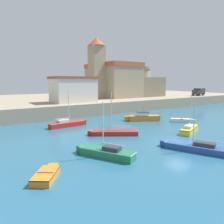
{
  "coord_description": "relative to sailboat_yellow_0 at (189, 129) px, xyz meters",
  "views": [
    {
      "loc": [
        -19.22,
        -15.27,
        6.87
      ],
      "look_at": [
        0.06,
        13.08,
        2.0
      ],
      "focal_mm": 35.0,
      "sensor_mm": 36.0,
      "label": 1
    }
  ],
  "objects": [
    {
      "name": "sailboat_red_8",
      "position": [
        -9.36,
        4.44,
        -0.07
      ],
      "size": [
        5.85,
        4.29,
        5.45
      ],
      "color": "red",
      "rests_on": "ground"
    },
    {
      "name": "sailboat_blue_7",
      "position": [
        -6.3,
        -5.51,
        -0.02
      ],
      "size": [
        3.73,
        6.78,
        4.73
      ],
      "color": "#284C9E",
      "rests_on": "ground"
    },
    {
      "name": "sailboat_green_2",
      "position": [
        -14.56,
        -1.84,
        0.02
      ],
      "size": [
        3.59,
        5.65,
        5.02
      ],
      "color": "#237A4C",
      "rests_on": "ground"
    },
    {
      "name": "fortress",
      "position": [
        18.34,
        31.89,
        5.34
      ],
      "size": [
        11.52,
        11.52,
        8.5
      ],
      "color": "gray",
      "rests_on": "quay_seawall"
    },
    {
      "name": "dinghy_white_6",
      "position": [
        5.41,
        5.41,
        -0.14
      ],
      "size": [
        3.47,
        3.44,
        0.63
      ],
      "color": "white",
      "rests_on": "ground"
    },
    {
      "name": "ground_plane",
      "position": [
        -5.66,
        -2.68,
        -0.44
      ],
      "size": [
        200.0,
        200.0,
        0.0
      ],
      "primitive_type": "plane",
      "color": "#28607F"
    },
    {
      "name": "truck_on_quay",
      "position": [
        34.73,
        22.48,
        3.24
      ],
      "size": [
        4.5,
        2.56,
        2.2
      ],
      "color": "#333338",
      "rests_on": "quay_seawall"
    },
    {
      "name": "quay_seawall",
      "position": [
        -5.66,
        38.96,
        0.79
      ],
      "size": [
        120.0,
        40.0,
        2.47
      ],
      "primitive_type": "cube",
      "color": "gray",
      "rests_on": "ground"
    },
    {
      "name": "dinghy_orange_5",
      "position": [
        -20.47,
        -3.21,
        -0.15
      ],
      "size": [
        2.74,
        3.22,
        0.6
      ],
      "color": "orange",
      "rests_on": "ground"
    },
    {
      "name": "motorboat_orange_1",
      "position": [
        0.89,
        10.22,
        0.13
      ],
      "size": [
        6.0,
        4.11,
        2.42
      ],
      "color": "orange",
      "rests_on": "ground"
    },
    {
      "name": "harbor_shed_near_wharf",
      "position": [
        -5.66,
        24.88,
        4.72
      ],
      "size": [
        9.03,
        6.22,
        5.34
      ],
      "color": "silver",
      "rests_on": "quay_seawall"
    },
    {
      "name": "sailboat_red_4",
      "position": [
        -12.25,
        12.72,
        0.05
      ],
      "size": [
        6.08,
        1.67,
        5.59
      ],
      "color": "red",
      "rests_on": "ground"
    },
    {
      "name": "church",
      "position": [
        9.56,
        33.25,
        7.1
      ],
      "size": [
        13.63,
        15.77,
        15.26
      ],
      "color": "gray",
      "rests_on": "quay_seawall"
    },
    {
      "name": "sailboat_yellow_0",
      "position": [
        0.0,
        0.0,
        0.0
      ],
      "size": [
        5.44,
        3.11,
        5.34
      ],
      "color": "yellow",
      "rests_on": "ground"
    }
  ]
}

